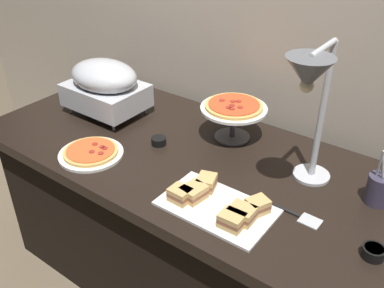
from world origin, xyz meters
TOP-DOWN VIEW (x-y plane):
  - ground_plane at (0.00, 0.00)m, footprint 8.00×8.00m
  - back_wall at (0.00, 0.50)m, footprint 4.40×0.04m
  - buffet_table at (0.00, 0.00)m, footprint 1.90×0.84m
  - chafing_dish at (-0.56, 0.06)m, footprint 0.37×0.27m
  - heat_lamp at (0.46, -0.01)m, footprint 0.15×0.33m
  - pizza_plate_front at (-0.33, -0.25)m, footprint 0.27×0.27m
  - pizza_plate_center at (0.06, 0.22)m, footprint 0.29×0.29m
  - sandwich_platter at (0.28, -0.23)m, footprint 0.39×0.24m
  - sauce_cup_near at (0.78, -0.14)m, footprint 0.07×0.07m
  - sauce_cup_far at (-0.16, -0.02)m, footprint 0.06×0.06m
  - utensil_holder at (0.70, 0.13)m, footprint 0.08×0.08m
  - serving_spatula at (0.52, -0.10)m, footprint 0.17×0.06m

SIDE VIEW (x-z plane):
  - ground_plane at x=0.00m, z-range 0.00..0.00m
  - buffet_table at x=0.00m, z-range 0.01..0.77m
  - serving_spatula at x=0.52m, z-range 0.76..0.77m
  - pizza_plate_front at x=-0.33m, z-range 0.76..0.79m
  - sauce_cup_far at x=-0.16m, z-range 0.76..0.79m
  - sauce_cup_near at x=0.78m, z-range 0.76..0.80m
  - sandwich_platter at x=0.28m, z-range 0.75..0.81m
  - utensil_holder at x=0.70m, z-range 0.71..0.93m
  - pizza_plate_center at x=0.06m, z-range 0.81..0.98m
  - chafing_dish at x=-0.56m, z-range 0.78..1.04m
  - heat_lamp at x=0.46m, z-range 0.91..1.46m
  - back_wall at x=0.00m, z-range 0.00..2.40m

